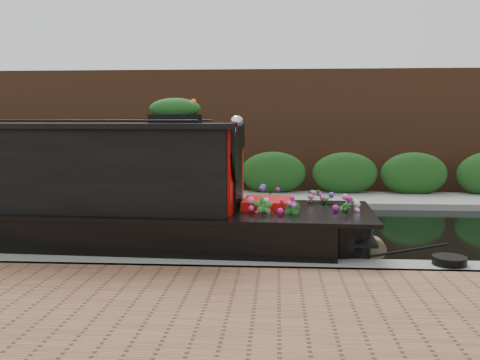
{
  "coord_description": "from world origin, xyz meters",
  "views": [
    {
      "loc": [
        2.47,
        -11.01,
        2.34
      ],
      "look_at": [
        1.74,
        -0.6,
        1.17
      ],
      "focal_mm": 40.0,
      "sensor_mm": 36.0,
      "label": 1
    }
  ],
  "objects": [
    {
      "name": "far_bank_path",
      "position": [
        0.0,
        4.2,
        0.0
      ],
      "size": [
        40.0,
        2.4,
        0.34
      ],
      "primitive_type": "cube",
      "color": "gray",
      "rests_on": "ground"
    },
    {
      "name": "coiled_mooring_rope",
      "position": [
        4.97,
        -3.24,
        0.31
      ],
      "size": [
        0.49,
        0.49,
        0.12
      ],
      "primitive_type": "cylinder",
      "color": "black",
      "rests_on": "near_bank_coping"
    },
    {
      "name": "far_hedge",
      "position": [
        0.0,
        5.1,
        0.0
      ],
      "size": [
        40.0,
        1.1,
        2.8
      ],
      "primitive_type": "cube",
      "color": "#1C4818",
      "rests_on": "ground"
    },
    {
      "name": "ground",
      "position": [
        0.0,
        0.0,
        0.0
      ],
      "size": [
        80.0,
        80.0,
        0.0
      ],
      "primitive_type": "plane",
      "color": "black",
      "rests_on": "ground"
    },
    {
      "name": "rope_fender",
      "position": [
        4.13,
        -1.95,
        0.17
      ],
      "size": [
        0.34,
        0.35,
        0.34
      ],
      "primitive_type": "cylinder",
      "rotation": [
        1.57,
        0.0,
        0.0
      ],
      "color": "olive",
      "rests_on": "ground"
    },
    {
      "name": "far_brick_wall",
      "position": [
        0.0,
        7.2,
        0.0
      ],
      "size": [
        40.0,
        1.0,
        8.0
      ],
      "primitive_type": "cube",
      "color": "brown",
      "rests_on": "ground"
    },
    {
      "name": "near_bank_coping",
      "position": [
        0.0,
        -3.3,
        0.0
      ],
      "size": [
        40.0,
        0.6,
        0.5
      ],
      "primitive_type": "cube",
      "color": "gray",
      "rests_on": "ground"
    }
  ]
}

